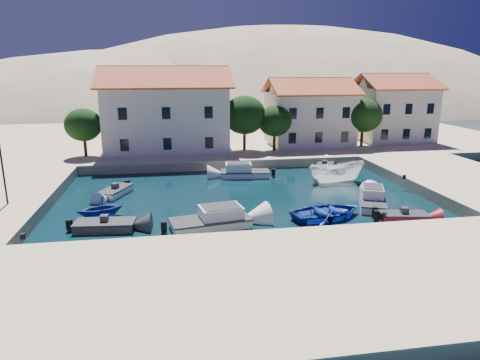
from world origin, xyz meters
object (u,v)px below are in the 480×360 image
object	(u,v)px
cabin_cruiser_south	(210,221)
boat_east	(336,182)
building_right	(393,107)
cabin_cruiser_east	(373,200)
building_mid	(309,111)
rowboat_south	(327,218)
building_left	(166,108)
lamppost	(0,153)

from	to	relation	value
cabin_cruiser_south	boat_east	bearing A→B (deg)	27.50
building_right	cabin_cruiser_east	bearing A→B (deg)	-120.64
building_mid	rowboat_south	distance (m)	26.34
building_left	lamppost	distance (m)	23.10
lamppost	boat_east	bearing A→B (deg)	11.22
cabin_cruiser_east	building_left	bearing A→B (deg)	58.63
lamppost	cabin_cruiser_south	distance (m)	15.58
building_left	building_mid	bearing A→B (deg)	3.18
building_right	rowboat_south	xyz separation A→B (m)	(-18.65, -25.94, -5.47)
rowboat_south	cabin_cruiser_east	bearing A→B (deg)	-79.20
building_right	boat_east	distance (m)	22.54
rowboat_south	boat_east	xyz separation A→B (m)	(4.40, 9.35, 0.00)
boat_east	cabin_cruiser_south	bearing A→B (deg)	124.47
cabin_cruiser_south	cabin_cruiser_east	distance (m)	13.25
building_left	boat_east	bearing A→B (deg)	-42.81
cabin_cruiser_south	rowboat_south	distance (m)	8.59
lamppost	cabin_cruiser_south	xyz separation A→B (m)	(14.29, -4.50, -4.28)
building_mid	cabin_cruiser_south	bearing A→B (deg)	-120.82
building_mid	building_right	world-z (taller)	building_right
building_mid	rowboat_south	bearing A→B (deg)	-104.93
lamppost	cabin_cruiser_east	size ratio (longest dim) A/B	1.23
cabin_cruiser_south	cabin_cruiser_east	xyz separation A→B (m)	(13.01, 2.52, 0.00)
building_mid	building_left	bearing A→B (deg)	-176.82
cabin_cruiser_south	building_right	bearing A→B (deg)	34.36
lamppost	boat_east	xyz separation A→B (m)	(27.25, 5.41, -4.75)
building_left	cabin_cruiser_south	bearing A→B (deg)	-83.50
rowboat_south	boat_east	bearing A→B (deg)	-38.23
building_left	rowboat_south	distance (m)	27.15
cabin_cruiser_south	boat_east	world-z (taller)	cabin_cruiser_south
building_right	boat_east	world-z (taller)	building_right
cabin_cruiser_east	boat_east	world-z (taller)	cabin_cruiser_east
building_right	rowboat_south	world-z (taller)	building_right
rowboat_south	boat_east	world-z (taller)	boat_east
building_mid	cabin_cruiser_east	distance (m)	23.57
building_mid	boat_east	xyz separation A→B (m)	(-2.25, -15.59, -5.22)
cabin_cruiser_east	cabin_cruiser_south	bearing A→B (deg)	123.87
lamppost	building_right	bearing A→B (deg)	27.93
building_left	building_right	distance (m)	30.07
lamppost	cabin_cruiser_south	bearing A→B (deg)	-17.47
building_right	cabin_cruiser_east	distance (m)	28.32
building_right	boat_east	bearing A→B (deg)	-130.65
building_right	cabin_cruiser_south	xyz separation A→B (m)	(-27.21, -26.50, -5.00)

